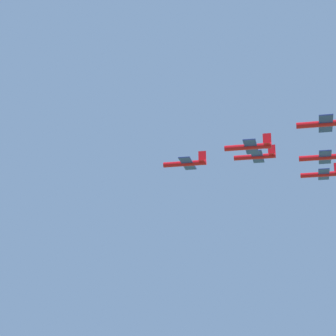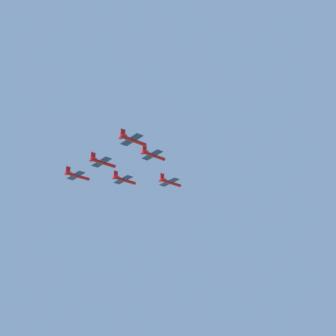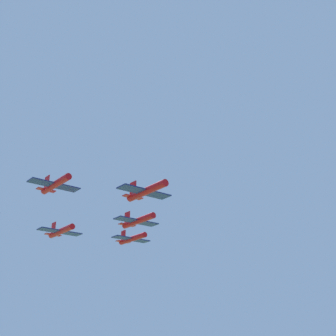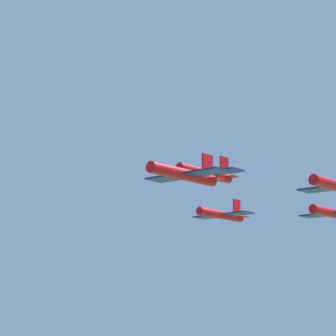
# 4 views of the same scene
# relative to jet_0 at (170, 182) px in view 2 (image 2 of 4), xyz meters

# --- Properties ---
(jet_0) EXTENTS (10.64, 10.37, 3.62)m
(jet_0) POSITION_rel_jet_0_xyz_m (0.00, 0.00, 0.00)
(jet_0) COLOR #B20C14
(jet_1) EXTENTS (10.64, 10.37, 3.62)m
(jet_1) POSITION_rel_jet_0_xyz_m (-19.12, 2.47, -0.18)
(jet_1) COLOR #B20C14
(jet_2) EXTENTS (10.64, 10.37, 3.62)m
(jet_2) POSITION_rel_jet_0_xyz_m (-11.45, -15.51, 3.79)
(jet_2) COLOR #B20C14
(jet_3) EXTENTS (10.64, 10.37, 3.62)m
(jet_3) POSITION_rel_jet_0_xyz_m (-38.25, 4.95, 0.40)
(jet_3) COLOR #B20C14
(jet_4) EXTENTS (10.64, 10.37, 3.62)m
(jet_4) POSITION_rel_jet_0_xyz_m (-30.58, -13.04, -0.70)
(jet_4) COLOR #B20C14
(jet_5) EXTENTS (10.64, 10.37, 3.62)m
(jet_5) POSITION_rel_jet_0_xyz_m (-22.90, -31.02, 0.84)
(jet_5) COLOR #B20C14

